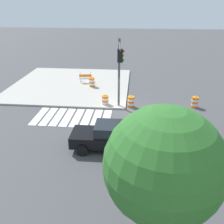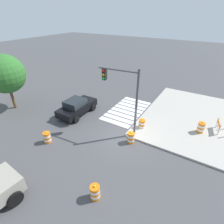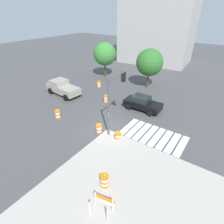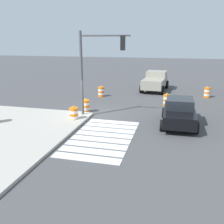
# 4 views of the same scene
# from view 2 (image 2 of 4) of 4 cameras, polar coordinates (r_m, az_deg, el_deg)

# --- Properties ---
(ground_plane) EXTENTS (120.00, 120.00, 0.00)m
(ground_plane) POSITION_cam_2_polar(r_m,az_deg,el_deg) (14.77, 4.10, -7.88)
(ground_plane) COLOR #474749
(sidewalk_corner) EXTENTS (12.00, 12.00, 0.15)m
(sidewalk_corner) POSITION_cam_2_polar(r_m,az_deg,el_deg) (18.79, 29.64, -2.86)
(sidewalk_corner) COLOR #ADA89E
(sidewalk_corner) RESTS_ON ground
(crosswalk_stripes) EXTENTS (5.85, 3.20, 0.02)m
(crosswalk_stripes) POSITION_cam_2_polar(r_m,az_deg,el_deg) (18.42, 4.90, 0.54)
(crosswalk_stripes) COLOR silver
(crosswalk_stripes) RESTS_ON ground
(sports_car) EXTENTS (4.32, 2.18, 1.63)m
(sports_car) POSITION_cam_2_polar(r_m,az_deg,el_deg) (17.73, -11.42, 1.71)
(sports_car) COLOR black
(sports_car) RESTS_ON ground
(traffic_barrel_near_corner) EXTENTS (0.56, 0.56, 1.02)m
(traffic_barrel_near_corner) POSITION_cam_2_polar(r_m,az_deg,el_deg) (10.60, -5.57, -24.60)
(traffic_barrel_near_corner) COLOR orange
(traffic_barrel_near_corner) RESTS_ON ground
(traffic_barrel_crosswalk_end) EXTENTS (0.56, 0.56, 1.02)m
(traffic_barrel_crosswalk_end) POSITION_cam_2_polar(r_m,az_deg,el_deg) (15.58, 9.71, -3.97)
(traffic_barrel_crosswalk_end) COLOR orange
(traffic_barrel_crosswalk_end) RESTS_ON ground
(traffic_barrel_median_near) EXTENTS (0.56, 0.56, 1.02)m
(traffic_barrel_median_near) POSITION_cam_2_polar(r_m,az_deg,el_deg) (13.94, 6.16, -8.31)
(traffic_barrel_median_near) COLOR orange
(traffic_barrel_median_near) RESTS_ON ground
(traffic_barrel_median_far) EXTENTS (0.56, 0.56, 1.02)m
(traffic_barrel_median_far) POSITION_cam_2_polar(r_m,az_deg,el_deg) (14.79, -20.43, -7.78)
(traffic_barrel_median_far) COLOR orange
(traffic_barrel_median_far) RESTS_ON ground
(traffic_barrel_on_sidewalk) EXTENTS (0.56, 0.56, 1.02)m
(traffic_barrel_on_sidewalk) POSITION_cam_2_polar(r_m,az_deg,el_deg) (16.49, 27.06, -4.51)
(traffic_barrel_on_sidewalk) COLOR orange
(traffic_barrel_on_sidewalk) RESTS_ON sidewalk_corner
(construction_barricade) EXTENTS (1.36, 0.99, 1.00)m
(construction_barricade) POSITION_cam_2_polar(r_m,az_deg,el_deg) (17.31, 31.91, -3.82)
(construction_barricade) COLOR silver
(construction_barricade) RESTS_ON sidewalk_corner
(traffic_light_pole) EXTENTS (0.62, 3.28, 5.50)m
(traffic_light_pole) POSITION_cam_2_polar(r_m,az_deg,el_deg) (13.36, 3.64, 7.32)
(traffic_light_pole) COLOR #4C4C51
(traffic_light_pole) RESTS_ON sidewalk_corner
(street_tree_streetside_mid) EXTENTS (3.79, 3.79, 5.64)m
(street_tree_streetside_mid) POSITION_cam_2_polar(r_m,az_deg,el_deg) (20.31, -31.57, 10.51)
(street_tree_streetside_mid) COLOR brown
(street_tree_streetside_mid) RESTS_ON ground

